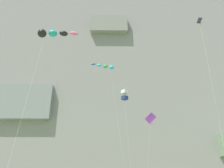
# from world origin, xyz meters

# --- Properties ---
(cliff_face) EXTENTS (180.00, 25.92, 62.94)m
(cliff_face) POSITION_xyz_m (-0.01, 54.11, 31.45)
(cliff_face) COLOR gray
(cliff_face) RESTS_ON ground
(kite_diamond_front_field) EXTENTS (4.03, 6.19, 16.07)m
(kite_diamond_front_field) POSITION_xyz_m (8.22, 34.29, 14.66)
(kite_diamond_front_field) COLOR purple
(kite_diamond_front_field) RESTS_ON ground
(kite_windsock_upper_right) EXTENTS (4.56, 4.06, 18.89)m
(kite_windsock_upper_right) POSITION_xyz_m (-6.13, 12.54, 18.39)
(kite_windsock_upper_right) COLOR black
(kite_windsock_upper_right) RESTS_ON ground
(kite_box_low_right) EXTENTS (1.49, 5.11, 21.14)m
(kite_box_low_right) POSITION_xyz_m (3.39, 35.20, 20.07)
(kite_box_low_right) COLOR white
(kite_box_low_right) RESTS_ON ground
(kite_diamond_mid_left) EXTENTS (1.92, 3.80, 28.59)m
(kite_diamond_mid_left) POSITION_xyz_m (14.98, 21.05, 25.98)
(kite_diamond_mid_left) COLOR black
(kite_diamond_mid_left) RESTS_ON ground
(kite_windsock_mid_right) EXTENTS (6.52, 2.29, 23.63)m
(kite_windsock_mid_right) POSITION_xyz_m (-0.39, 28.49, 23.03)
(kite_windsock_mid_right) COLOR #38B2D1
(kite_windsock_mid_right) RESTS_ON ground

